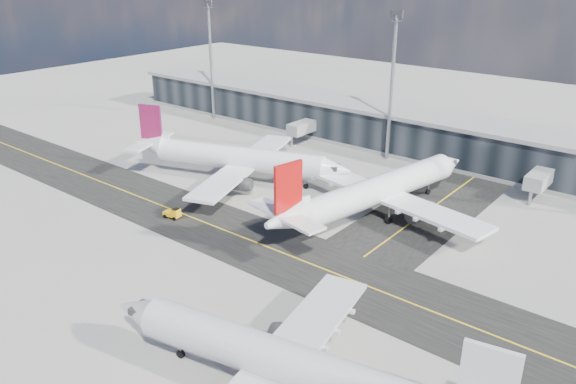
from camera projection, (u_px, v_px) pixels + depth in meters
name	position (u px, v px, depth m)	size (l,w,h in m)	color
ground	(218.00, 245.00, 79.57)	(300.00, 300.00, 0.00)	gray
taxiway_lanes	(287.00, 227.00, 85.04)	(180.00, 63.00, 0.03)	black
terminal_concourse	(405.00, 132.00, 117.53)	(152.00, 19.80, 8.80)	black
floodlight_masts	(392.00, 82.00, 108.15)	(102.50, 0.70, 28.90)	gray
airliner_af	(236.00, 158.00, 101.69)	(41.35, 35.71, 12.59)	white
airliner_redtail	(376.00, 191.00, 87.01)	(37.34, 43.53, 12.94)	white
airliner_near	(291.00, 365.00, 50.12)	(40.08, 34.36, 11.91)	#BCBEC1
baggage_tug	(173.00, 213.00, 87.47)	(2.95, 1.84, 1.73)	#FFB70D
service_van	(391.00, 184.00, 99.14)	(2.68, 5.81, 1.61)	white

